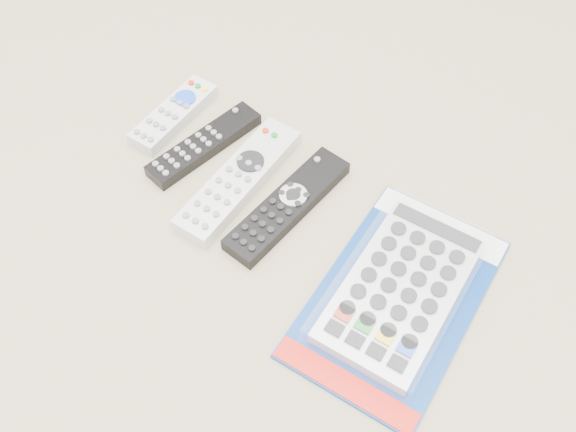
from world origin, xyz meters
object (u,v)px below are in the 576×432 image
Objects in this scene: remote_large_black at (287,205)px; jumbo_remote_packaged at (400,289)px; remote_slim_black at (204,145)px; remote_silver_dvd at (239,180)px; remote_small_grey at (174,114)px.

jumbo_remote_packaged is (0.19, -0.02, 0.01)m from remote_large_black.
remote_slim_black is 0.83× the size of remote_silver_dvd.
jumbo_remote_packaged is (0.34, -0.03, 0.01)m from remote_slim_black.
remote_silver_dvd reaches higher than remote_slim_black.
remote_slim_black is at bearing 169.13° from jumbo_remote_packaged.
jumbo_remote_packaged reaches higher than remote_large_black.
remote_silver_dvd is (0.16, -0.04, 0.00)m from remote_small_grey.
jumbo_remote_packaged is at bearing -10.47° from remote_small_grey.
remote_small_grey is 0.42m from jumbo_remote_packaged.
remote_small_grey is 0.69× the size of remote_silver_dvd.
remote_slim_black is 0.16m from remote_large_black.
remote_large_black is (0.23, -0.03, -0.00)m from remote_small_grey.
remote_silver_dvd is 0.08m from remote_large_black.
remote_small_grey is 0.50× the size of jumbo_remote_packaged.
remote_slim_black is 0.61× the size of jumbo_remote_packaged.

